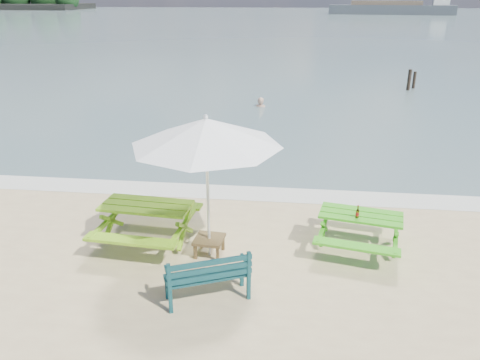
# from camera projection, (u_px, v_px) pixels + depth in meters

# --- Properties ---
(sea) EXTENTS (300.00, 300.00, 0.00)m
(sea) POSITION_uv_depth(u_px,v_px,m) (292.00, 20.00, 85.83)
(sea) COLOR slate
(sea) RESTS_ON ground
(foam_strip) EXTENTS (22.00, 0.90, 0.01)m
(foam_strip) POSITION_uv_depth(u_px,v_px,m) (246.00, 193.00, 11.71)
(foam_strip) COLOR silver
(foam_strip) RESTS_ON ground
(picnic_table_left) EXTENTS (1.90, 2.08, 0.83)m
(picnic_table_left) POSITION_uv_depth(u_px,v_px,m) (148.00, 224.00, 9.28)
(picnic_table_left) COLOR #6FA819
(picnic_table_left) RESTS_ON ground
(picnic_table_right) EXTENTS (1.86, 1.99, 0.74)m
(picnic_table_right) POSITION_uv_depth(u_px,v_px,m) (359.00, 232.00, 9.08)
(picnic_table_right) COLOR green
(picnic_table_right) RESTS_ON ground
(park_bench) EXTENTS (1.43, 0.95, 0.84)m
(park_bench) POSITION_uv_depth(u_px,v_px,m) (208.00, 285.00, 7.60)
(park_bench) COLOR #0D3338
(park_bench) RESTS_ON ground
(side_table) EXTENTS (0.58, 0.58, 0.35)m
(side_table) POSITION_uv_depth(u_px,v_px,m) (209.00, 246.00, 8.92)
(side_table) COLOR brown
(side_table) RESTS_ON ground
(patio_umbrella) EXTENTS (2.92, 2.92, 2.68)m
(patio_umbrella) POSITION_uv_depth(u_px,v_px,m) (206.00, 132.00, 8.09)
(patio_umbrella) COLOR silver
(patio_umbrella) RESTS_ON ground
(beer_bottle) EXTENTS (0.06, 0.06, 0.25)m
(beer_bottle) POSITION_uv_depth(u_px,v_px,m) (357.00, 214.00, 8.76)
(beer_bottle) COLOR brown
(beer_bottle) RESTS_ON picnic_table_right
(swimmer) EXTENTS (0.69, 0.56, 1.64)m
(swimmer) POSITION_uv_depth(u_px,v_px,m) (261.00, 115.00, 20.84)
(swimmer) COLOR tan
(swimmer) RESTS_ON ground
(mooring_pilings) EXTENTS (0.57, 0.77, 1.26)m
(mooring_pilings) POSITION_uv_depth(u_px,v_px,m) (411.00, 82.00, 24.19)
(mooring_pilings) COLOR black
(mooring_pilings) RESTS_ON ground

